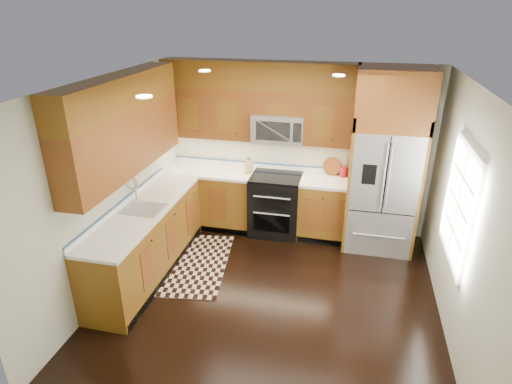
% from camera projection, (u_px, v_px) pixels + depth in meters
% --- Properties ---
extents(ground, '(4.00, 4.00, 0.00)m').
position_uv_depth(ground, '(270.00, 297.00, 5.29)').
color(ground, black).
rests_on(ground, ground).
extents(wall_back, '(4.00, 0.02, 2.60)m').
position_uv_depth(wall_back, '(297.00, 148.00, 6.55)').
color(wall_back, '#B6BBA8').
rests_on(wall_back, ground).
extents(wall_left, '(0.02, 4.00, 2.60)m').
position_uv_depth(wall_left, '(110.00, 187.00, 5.18)').
color(wall_left, '#B6BBA8').
rests_on(wall_left, ground).
extents(wall_right, '(0.02, 4.00, 2.60)m').
position_uv_depth(wall_right, '(464.00, 221.00, 4.36)').
color(wall_right, '#B6BBA8').
rests_on(wall_right, ground).
extents(window, '(0.04, 1.10, 1.30)m').
position_uv_depth(window, '(459.00, 204.00, 4.50)').
color(window, white).
rests_on(window, ground).
extents(base_cabinets, '(2.85, 3.00, 0.90)m').
position_uv_depth(base_cabinets, '(199.00, 222.00, 6.16)').
color(base_cabinets, brown).
rests_on(base_cabinets, ground).
extents(countertop, '(2.86, 3.01, 0.04)m').
position_uv_depth(countertop, '(209.00, 190.00, 6.05)').
color(countertop, silver).
rests_on(countertop, base_cabinets).
extents(upper_cabinets, '(2.85, 3.00, 1.15)m').
position_uv_depth(upper_cabinets, '(203.00, 111.00, 5.68)').
color(upper_cabinets, brown).
rests_on(upper_cabinets, ground).
extents(range, '(0.76, 0.67, 0.95)m').
position_uv_depth(range, '(276.00, 205.00, 6.64)').
color(range, black).
rests_on(range, ground).
extents(microwave, '(0.76, 0.40, 0.42)m').
position_uv_depth(microwave, '(279.00, 128.00, 6.28)').
color(microwave, '#B2B2B7').
rests_on(microwave, ground).
extents(refrigerator, '(0.98, 0.75, 2.60)m').
position_uv_depth(refrigerator, '(385.00, 163.00, 5.95)').
color(refrigerator, '#B2B2B7').
rests_on(refrigerator, ground).
extents(sink_faucet, '(0.54, 0.44, 0.37)m').
position_uv_depth(sink_faucet, '(141.00, 204.00, 5.45)').
color(sink_faucet, '#B2B2B7').
rests_on(sink_faucet, countertop).
extents(rug, '(1.13, 1.67, 0.01)m').
position_uv_depth(rug, '(193.00, 263.00, 5.98)').
color(rug, black).
rests_on(rug, ground).
extents(knife_block, '(0.11, 0.14, 0.25)m').
position_uv_depth(knife_block, '(249.00, 166.00, 6.56)').
color(knife_block, tan).
rests_on(knife_block, countertop).
extents(utensil_crock, '(0.13, 0.13, 0.33)m').
position_uv_depth(utensil_crock, '(344.00, 169.00, 6.41)').
color(utensil_crock, maroon).
rests_on(utensil_crock, countertop).
extents(cutting_board, '(0.33, 0.33, 0.02)m').
position_uv_depth(cutting_board, '(331.00, 174.00, 6.52)').
color(cutting_board, brown).
rests_on(cutting_board, countertop).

